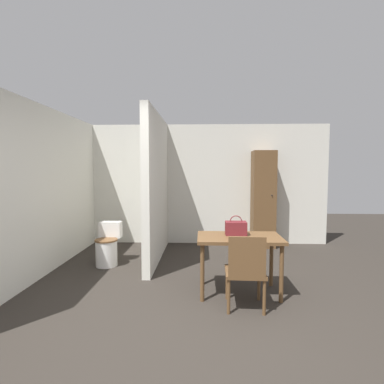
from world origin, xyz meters
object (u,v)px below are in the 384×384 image
dining_table (239,244)px  wooden_cabinet (263,199)px  toilet (108,246)px  wooden_chair (246,269)px  handbag (236,228)px

dining_table → wooden_cabinet: (0.76, 2.34, 0.34)m
toilet → wooden_cabinet: 3.13m
wooden_chair → toilet: wooden_chair is taller
toilet → wooden_cabinet: (2.78, 1.27, 0.67)m
toilet → wooden_cabinet: size_ratio=0.35×
wooden_chair → handbag: (-0.05, 0.54, 0.36)m
handbag → wooden_cabinet: (0.80, 2.26, 0.15)m
wooden_chair → handbag: size_ratio=3.19×
handbag → toilet: bearing=153.6°
dining_table → wooden_chair: 0.49m
dining_table → handbag: 0.20m
wooden_chair → dining_table: bearing=94.1°
wooden_chair → wooden_cabinet: bearing=77.2°
dining_table → handbag: (-0.04, 0.08, 0.18)m
handbag → wooden_cabinet: wooden_cabinet is taller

